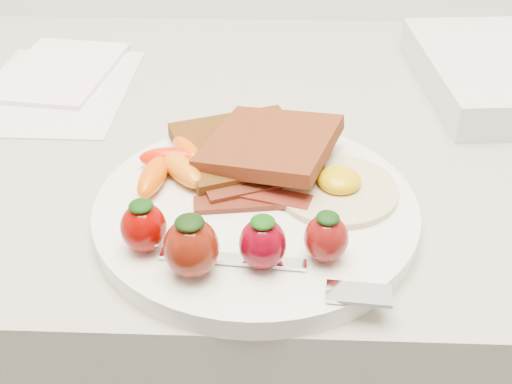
{
  "coord_description": "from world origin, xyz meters",
  "views": [
    {
      "loc": [
        0.03,
        1.1,
        1.23
      ],
      "look_at": [
        0.02,
        1.53,
        0.93
      ],
      "focal_mm": 45.0,
      "sensor_mm": 36.0,
      "label": 1
    }
  ],
  "objects": [
    {
      "name": "bacon_strips",
      "position": [
        0.01,
        1.54,
        0.92
      ],
      "size": [
        0.1,
        0.06,
        0.01
      ],
      "color": "black",
      "rests_on": "plate"
    },
    {
      "name": "fork",
      "position": [
        0.04,
        1.44,
        0.92
      ],
      "size": [
        0.17,
        0.05,
        0.0
      ],
      "color": "white",
      "rests_on": "plate"
    },
    {
      "name": "toast_upper",
      "position": [
        0.03,
        1.59,
        0.94
      ],
      "size": [
        0.14,
        0.14,
        0.03
      ],
      "primitive_type": "cube",
      "rotation": [
        0.0,
        -0.1,
        -0.33
      ],
      "color": "#501D07",
      "rests_on": "toast_lower"
    },
    {
      "name": "paper_sheet",
      "position": [
        -0.22,
        1.76,
        0.9
      ],
      "size": [
        0.17,
        0.22,
        0.0
      ],
      "primitive_type": "cube",
      "rotation": [
        0.0,
        0.0,
        -0.01
      ],
      "color": "silver",
      "rests_on": "counter"
    },
    {
      "name": "baby_carrots",
      "position": [
        -0.06,
        1.57,
        0.93
      ],
      "size": [
        0.07,
        0.1,
        0.02
      ],
      "color": "red",
      "rests_on": "plate"
    },
    {
      "name": "notepad",
      "position": [
        -0.23,
        1.81,
        0.91
      ],
      "size": [
        0.14,
        0.19,
        0.01
      ],
      "primitive_type": "cube",
      "rotation": [
        0.0,
        0.0,
        -0.12
      ],
      "color": "white",
      "rests_on": "paper_sheet"
    },
    {
      "name": "toast_lower",
      "position": [
        0.0,
        1.6,
        0.93
      ],
      "size": [
        0.15,
        0.15,
        0.01
      ],
      "primitive_type": "cube",
      "rotation": [
        0.0,
        0.0,
        0.38
      ],
      "color": "black",
      "rests_on": "plate"
    },
    {
      "name": "strawberries",
      "position": [
        -0.01,
        1.46,
        0.94
      ],
      "size": [
        0.17,
        0.06,
        0.05
      ],
      "color": "#730200",
      "rests_on": "plate"
    },
    {
      "name": "plate",
      "position": [
        0.02,
        1.53,
        0.91
      ],
      "size": [
        0.27,
        0.27,
        0.02
      ],
      "primitive_type": "cylinder",
      "color": "white",
      "rests_on": "counter"
    },
    {
      "name": "fried_egg",
      "position": [
        0.08,
        1.55,
        0.92
      ],
      "size": [
        0.13,
        0.13,
        0.02
      ],
      "color": "silver",
      "rests_on": "plate"
    }
  ]
}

